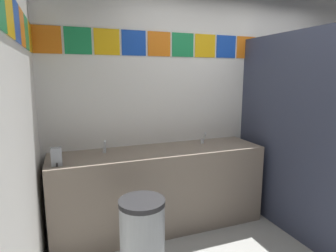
# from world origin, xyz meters

# --- Properties ---
(wall_back) EXTENTS (4.21, 0.09, 2.65)m
(wall_back) POSITION_xyz_m (-0.00, 1.50, 1.33)
(wall_back) COLOR white
(wall_back) RESTS_ON ground_plane
(wall_side) EXTENTS (0.09, 2.92, 2.65)m
(wall_side) POSITION_xyz_m (-2.14, -0.00, 1.33)
(wall_side) COLOR white
(wall_side) RESTS_ON ground_plane
(vanity_counter) EXTENTS (2.23, 0.57, 0.86)m
(vanity_counter) POSITION_xyz_m (-0.94, 1.17, 0.44)
(vanity_counter) COLOR gray
(vanity_counter) RESTS_ON ground_plane
(faucet_left) EXTENTS (0.04, 0.10, 0.14)m
(faucet_left) POSITION_xyz_m (-1.50, 1.26, 0.92)
(faucet_left) COLOR silver
(faucet_left) RESTS_ON vanity_counter
(faucet_right) EXTENTS (0.04, 0.10, 0.14)m
(faucet_right) POSITION_xyz_m (-0.38, 1.26, 0.92)
(faucet_right) COLOR silver
(faucet_right) RESTS_ON vanity_counter
(soap_dispenser) EXTENTS (0.09, 0.09, 0.16)m
(soap_dispenser) POSITION_xyz_m (-1.94, 1.01, 0.94)
(soap_dispenser) COLOR gray
(soap_dispenser) RESTS_ON vanity_counter
(stall_divider) EXTENTS (0.92, 1.54, 2.07)m
(stall_divider) POSITION_xyz_m (0.44, 0.43, 1.03)
(stall_divider) COLOR #33384C
(stall_divider) RESTS_ON ground_plane
(toilet) EXTENTS (0.39, 0.49, 0.74)m
(toilet) POSITION_xyz_m (0.85, 0.98, 0.30)
(toilet) COLOR white
(toilet) RESTS_ON ground_plane
(trash_bin) EXTENTS (0.37, 0.37, 0.67)m
(trash_bin) POSITION_xyz_m (-1.32, 0.49, 0.34)
(trash_bin) COLOR #999EA3
(trash_bin) RESTS_ON ground_plane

